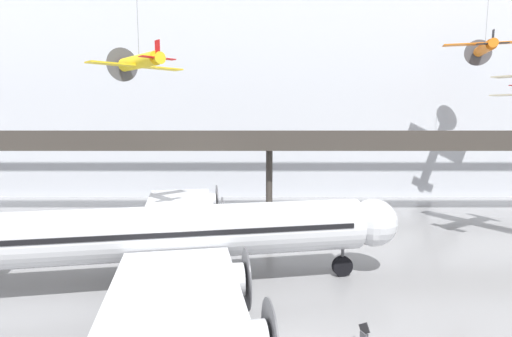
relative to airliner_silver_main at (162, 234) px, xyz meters
The scene contains 5 objects.
hangar_back_wall 30.80m from the airliner_silver_main, 76.18° to the left, with size 140.00×3.00×27.48m.
mezzanine_walkway 19.86m from the airliner_silver_main, 69.21° to the left, with size 110.00×3.20×8.72m.
airliner_silver_main is the anchor object (origin of this frame).
suspended_plane_orange_highwing 37.26m from the airliner_silver_main, 33.88° to the left, with size 7.75×6.53×6.65m.
suspended_plane_yellow_lowwing 12.69m from the airliner_silver_main, 112.89° to the left, with size 5.98×5.95×9.36m.
Camera 1 is at (-1.40, -15.95, 10.17)m, focal length 28.00 mm.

